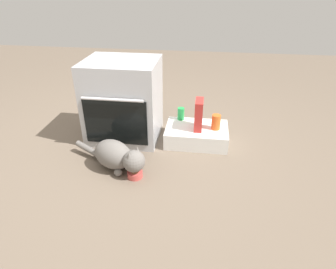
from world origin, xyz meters
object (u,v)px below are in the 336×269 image
object	(u,v)px
cereal_box	(199,115)
food_bowl	(135,174)
soda_can	(181,114)
oven	(123,100)
pantry_cabinet	(196,135)
sauce_jar	(216,122)
cat	(117,156)

from	to	relation	value
cereal_box	food_bowl	bearing A→B (deg)	-127.68
cereal_box	soda_can	size ratio (longest dim) A/B	2.33
food_bowl	cereal_box	world-z (taller)	cereal_box
oven	pantry_cabinet	size ratio (longest dim) A/B	1.30
pantry_cabinet	food_bowl	world-z (taller)	pantry_cabinet
pantry_cabinet	cereal_box	distance (m)	0.22
oven	sauce_jar	bearing A→B (deg)	-2.07
sauce_jar	pantry_cabinet	bearing A→B (deg)	178.45
soda_can	sauce_jar	world-z (taller)	sauce_jar
cereal_box	oven	bearing A→B (deg)	176.41
soda_can	cereal_box	bearing A→B (deg)	-43.73
pantry_cabinet	cereal_box	world-z (taller)	cereal_box
pantry_cabinet	cereal_box	bearing A→B (deg)	-58.84
food_bowl	sauce_jar	xyz separation A→B (m)	(0.62, 0.61, 0.19)
cat	cereal_box	xyz separation A→B (m)	(0.62, 0.52, 0.16)
cereal_box	soda_can	xyz separation A→B (m)	(-0.18, 0.17, -0.08)
food_bowl	cereal_box	size ratio (longest dim) A/B	0.43
food_bowl	soda_can	world-z (taller)	soda_can
oven	pantry_cabinet	bearing A→B (deg)	-2.20
oven	cat	distance (m)	0.62
pantry_cabinet	soda_can	distance (m)	0.26
soda_can	sauce_jar	size ratio (longest dim) A/B	0.86
cat	cereal_box	distance (m)	0.83
sauce_jar	cereal_box	bearing A→B (deg)	-175.34
pantry_cabinet	sauce_jar	distance (m)	0.23
soda_can	pantry_cabinet	bearing A→B (deg)	-42.35
food_bowl	cat	xyz separation A→B (m)	(-0.16, 0.08, 0.10)
pantry_cabinet	sauce_jar	bearing A→B (deg)	-1.55
oven	cat	xyz separation A→B (m)	(0.09, -0.56, -0.24)
pantry_cabinet	soda_can	world-z (taller)	soda_can
pantry_cabinet	soda_can	xyz separation A→B (m)	(-0.17, 0.15, 0.14)
cat	cereal_box	world-z (taller)	cereal_box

